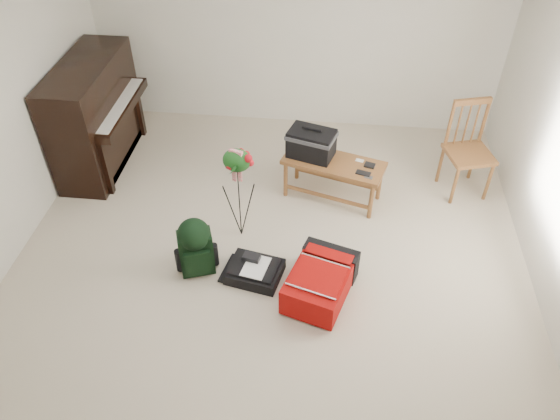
# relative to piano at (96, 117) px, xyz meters

# --- Properties ---
(floor) EXTENTS (5.00, 5.50, 0.01)m
(floor) POSITION_rel_piano_xyz_m (2.19, -1.60, -0.60)
(floor) COLOR beige
(floor) RESTS_ON ground
(ceiling) EXTENTS (5.00, 5.50, 0.01)m
(ceiling) POSITION_rel_piano_xyz_m (2.19, -1.60, 1.90)
(ceiling) COLOR white
(ceiling) RESTS_ON wall_back
(wall_back) EXTENTS (5.00, 0.04, 2.50)m
(wall_back) POSITION_rel_piano_xyz_m (2.19, 1.15, 0.65)
(wall_back) COLOR silver
(wall_back) RESTS_ON floor
(piano) EXTENTS (0.71, 1.50, 1.25)m
(piano) POSITION_rel_piano_xyz_m (0.00, 0.00, 0.00)
(piano) COLOR black
(piano) RESTS_ON floor
(bench) EXTENTS (1.15, 0.72, 0.83)m
(bench) POSITION_rel_piano_xyz_m (2.56, -0.39, -0.01)
(bench) COLOR brown
(bench) RESTS_ON floor
(dining_chair) EXTENTS (0.57, 0.57, 1.06)m
(dining_chair) POSITION_rel_piano_xyz_m (4.19, -0.08, -0.08)
(dining_chair) COLOR brown
(dining_chair) RESTS_ON floor
(red_suitcase) EXTENTS (0.69, 0.87, 0.32)m
(red_suitcase) POSITION_rel_piano_xyz_m (2.69, -1.78, -0.43)
(red_suitcase) COLOR #A10607
(red_suitcase) RESTS_ON floor
(black_duffel) EXTENTS (0.57, 0.49, 0.21)m
(black_duffel) POSITION_rel_piano_xyz_m (2.07, -1.67, -0.52)
(black_duffel) COLOR black
(black_duffel) RESTS_ON floor
(green_backpack) EXTENTS (0.36, 0.33, 0.62)m
(green_backpack) POSITION_rel_piano_xyz_m (1.51, -1.66, -0.26)
(green_backpack) COLOR black
(green_backpack) RESTS_ON floor
(flower_stand) EXTENTS (0.43, 0.43, 1.09)m
(flower_stand) POSITION_rel_piano_xyz_m (1.84, -1.11, -0.07)
(flower_stand) COLOR black
(flower_stand) RESTS_ON floor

